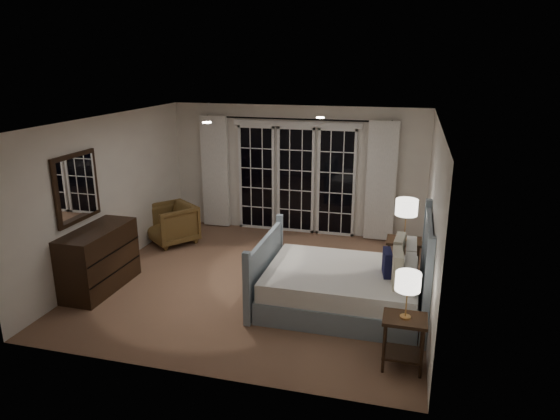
% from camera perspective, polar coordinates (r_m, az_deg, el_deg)
% --- Properties ---
extents(floor, '(5.00, 5.00, 0.00)m').
position_cam_1_polar(floor, '(7.88, -2.39, -8.11)').
color(floor, brown).
rests_on(floor, ground).
extents(ceiling, '(5.00, 5.00, 0.00)m').
position_cam_1_polar(ceiling, '(7.20, -2.63, 10.26)').
color(ceiling, white).
rests_on(ceiling, wall_back).
extents(wall_left, '(0.02, 5.00, 2.50)m').
position_cam_1_polar(wall_left, '(8.51, -18.80, 1.82)').
color(wall_left, white).
rests_on(wall_left, floor).
extents(wall_right, '(0.02, 5.00, 2.50)m').
position_cam_1_polar(wall_right, '(7.13, 17.04, -0.80)').
color(wall_right, white).
rests_on(wall_right, floor).
extents(wall_back, '(5.00, 0.02, 2.50)m').
position_cam_1_polar(wall_back, '(9.79, 1.86, 4.58)').
color(wall_back, white).
rests_on(wall_back, floor).
extents(wall_front, '(5.00, 0.02, 2.50)m').
position_cam_1_polar(wall_front, '(5.25, -10.70, -6.69)').
color(wall_front, white).
rests_on(wall_front, floor).
extents(french_doors, '(2.50, 0.04, 2.20)m').
position_cam_1_polar(french_doors, '(9.78, 1.80, 3.61)').
color(french_doors, black).
rests_on(french_doors, wall_back).
extents(curtain_rod, '(3.50, 0.03, 0.03)m').
position_cam_1_polar(curtain_rod, '(9.53, 1.78, 10.34)').
color(curtain_rod, black).
rests_on(curtain_rod, wall_back).
extents(curtain_left, '(0.55, 0.10, 2.25)m').
position_cam_1_polar(curtain_left, '(10.19, -7.40, 4.36)').
color(curtain_left, white).
rests_on(curtain_left, curtain_rod).
extents(curtain_right, '(0.55, 0.10, 2.25)m').
position_cam_1_polar(curtain_right, '(9.47, 11.48, 3.21)').
color(curtain_right, white).
rests_on(curtain_right, curtain_rod).
extents(downlight_a, '(0.12, 0.12, 0.01)m').
position_cam_1_polar(downlight_a, '(7.59, 4.63, 10.48)').
color(downlight_a, white).
rests_on(downlight_a, ceiling).
extents(downlight_b, '(0.12, 0.12, 0.01)m').
position_cam_1_polar(downlight_b, '(7.03, -8.36, 9.87)').
color(downlight_b, white).
rests_on(downlight_b, ceiling).
extents(bed, '(2.26, 1.62, 1.32)m').
position_cam_1_polar(bed, '(7.02, 7.54, -8.54)').
color(bed, slate).
rests_on(bed, floor).
extents(nightstand_left, '(0.48, 0.38, 0.62)m').
position_cam_1_polar(nightstand_left, '(5.83, 13.96, -13.69)').
color(nightstand_left, black).
rests_on(nightstand_left, floor).
extents(nightstand_right, '(0.52, 0.42, 0.68)m').
position_cam_1_polar(nightstand_right, '(7.95, 13.89, -4.87)').
color(nightstand_right, black).
rests_on(nightstand_right, floor).
extents(lamp_left, '(0.27, 0.27, 0.53)m').
position_cam_1_polar(lamp_left, '(5.54, 14.42, -8.00)').
color(lamp_left, tan).
rests_on(lamp_left, nightstand_left).
extents(lamp_right, '(0.33, 0.33, 0.64)m').
position_cam_1_polar(lamp_right, '(7.72, 14.27, 0.27)').
color(lamp_right, tan).
rests_on(lamp_right, nightstand_right).
extents(armchair, '(1.12, 1.13, 0.74)m').
position_cam_1_polar(armchair, '(9.57, -12.30, -1.55)').
color(armchair, brown).
rests_on(armchair, floor).
extents(dresser, '(0.57, 1.33, 0.94)m').
position_cam_1_polar(dresser, '(7.93, -19.98, -5.29)').
color(dresser, black).
rests_on(dresser, floor).
extents(mirror, '(0.05, 0.85, 1.00)m').
position_cam_1_polar(mirror, '(7.75, -22.21, 2.35)').
color(mirror, black).
rests_on(mirror, wall_left).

